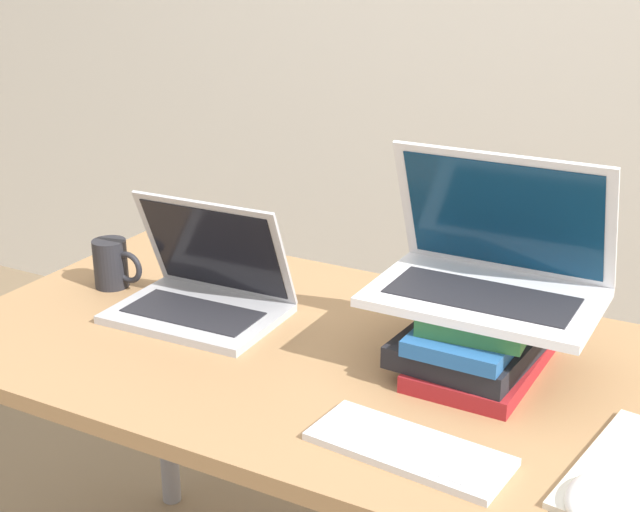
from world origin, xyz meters
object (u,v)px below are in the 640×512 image
book_stack (478,338)px  mug (112,264)px  mouse (588,496)px  laptop_left (203,291)px  laptop_on_books (491,269)px  wireless_keyboard (409,449)px

book_stack → mug: bearing=-179.2°
book_stack → mouse: (0.26, -0.30, -0.04)m
laptop_left → book_stack: 0.55m
laptop_on_books → mouse: bearing=-52.6°
book_stack → laptop_on_books: laptop_on_books is taller
laptop_left → wireless_keyboard: laptop_left is taller
laptop_left → wireless_keyboard: (0.55, -0.26, -0.04)m
wireless_keyboard → mug: 0.85m
laptop_on_books → wireless_keyboard: size_ratio=1.23×
laptop_on_books → mug: 0.82m
laptop_left → mug: bearing=175.0°
mouse → mug: 1.10m
laptop_on_books → mug: size_ratio=3.20×
laptop_left → mug: laptop_left is taller
book_stack → mouse: bearing=-49.4°
laptop_left → laptop_on_books: laptop_on_books is taller
laptop_left → laptop_on_books: size_ratio=0.87×
laptop_on_books → mug: bearing=-177.0°
mug → laptop_on_books: bearing=3.0°
book_stack → laptop_left: bearing=-176.7°
book_stack → mug: (-0.80, -0.01, -0.01)m
laptop_left → mouse: size_ratio=3.08×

